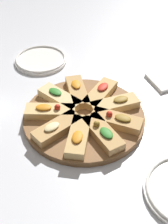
% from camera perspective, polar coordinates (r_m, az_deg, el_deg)
% --- Properties ---
extents(ground_plane, '(3.00, 3.00, 0.00)m').
position_cam_1_polar(ground_plane, '(0.89, -0.00, -1.43)').
color(ground_plane, silver).
extents(serving_board, '(0.34, 0.34, 0.02)m').
position_cam_1_polar(serving_board, '(0.88, -0.00, -1.00)').
color(serving_board, brown).
rests_on(serving_board, ground_plane).
extents(focaccia_slice_0, '(0.07, 0.14, 0.03)m').
position_cam_1_polar(focaccia_slice_0, '(0.89, 5.74, 1.41)').
color(focaccia_slice_0, '#DBB775').
rests_on(focaccia_slice_0, serving_board).
extents(focaccia_slice_1, '(0.12, 0.14, 0.03)m').
position_cam_1_polar(focaccia_slice_1, '(0.93, 2.97, 3.40)').
color(focaccia_slice_1, tan).
rests_on(focaccia_slice_1, serving_board).
extents(focaccia_slice_2, '(0.15, 0.08, 0.03)m').
position_cam_1_polar(focaccia_slice_2, '(0.94, -1.25, 3.81)').
color(focaccia_slice_2, tan).
rests_on(focaccia_slice_2, serving_board).
extents(focaccia_slice_3, '(0.15, 0.10, 0.03)m').
position_cam_1_polar(focaccia_slice_3, '(0.92, -4.50, 2.63)').
color(focaccia_slice_3, '#E5C689').
rests_on(focaccia_slice_3, serving_board).
extents(focaccia_slice_4, '(0.11, 0.15, 0.04)m').
position_cam_1_polar(focaccia_slice_4, '(0.87, -6.21, 0.16)').
color(focaccia_slice_4, '#DBB775').
rests_on(focaccia_slice_4, serving_board).
extents(focaccia_slice_5, '(0.08, 0.15, 0.03)m').
position_cam_1_polar(focaccia_slice_5, '(0.82, -4.94, -2.89)').
color(focaccia_slice_5, tan).
rests_on(focaccia_slice_5, serving_board).
extents(focaccia_slice_6, '(0.14, 0.12, 0.03)m').
position_cam_1_polar(focaccia_slice_6, '(0.80, -1.01, -4.44)').
color(focaccia_slice_6, tan).
rests_on(focaccia_slice_6, serving_board).
extents(focaccia_slice_7, '(0.14, 0.06, 0.04)m').
position_cam_1_polar(focaccia_slice_7, '(0.81, 3.41, -3.76)').
color(focaccia_slice_7, tan).
rests_on(focaccia_slice_7, serving_board).
extents(focaccia_slice_8, '(0.14, 0.13, 0.04)m').
position_cam_1_polar(focaccia_slice_8, '(0.84, 5.96, -1.50)').
color(focaccia_slice_8, tan).
rests_on(focaccia_slice_8, serving_board).
extents(plate_right, '(0.19, 0.19, 0.02)m').
position_cam_1_polar(plate_right, '(1.13, -7.97, 9.46)').
color(plate_right, white).
rests_on(plate_right, ground_plane).
extents(napkin_stack, '(0.11, 0.10, 0.01)m').
position_cam_1_polar(napkin_stack, '(1.06, 14.50, 5.61)').
color(napkin_stack, white).
rests_on(napkin_stack, ground_plane).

